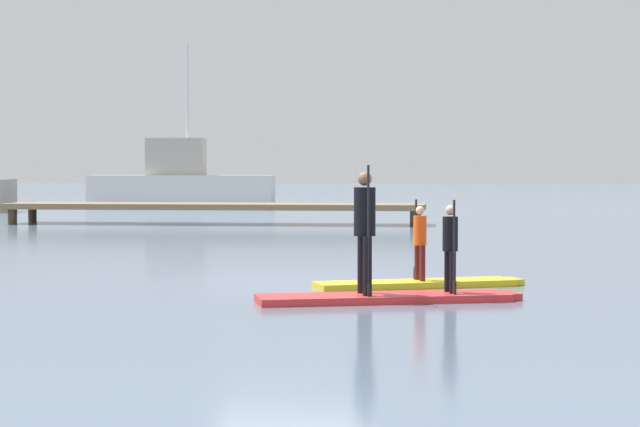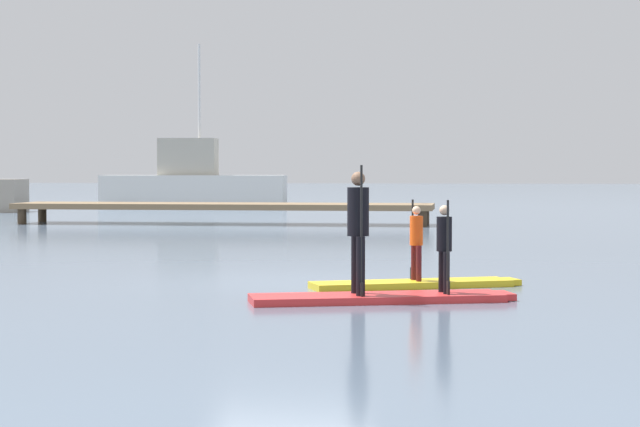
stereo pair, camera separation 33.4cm
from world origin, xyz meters
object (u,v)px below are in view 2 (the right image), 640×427
object	(u,v)px
fishing_boat_green_midground	(193,184)
paddler_child_solo	(416,239)
paddleboard_near	(416,284)
paddleboard_far	(382,298)
paddler_adult	(358,224)
paddler_child_front	(444,244)

from	to	relation	value
fishing_boat_green_midground	paddler_child_solo	bearing A→B (deg)	-70.88
paddleboard_near	fishing_boat_green_midground	world-z (taller)	fishing_boat_green_midground
paddleboard_near	fishing_boat_green_midground	distance (m)	37.92
paddleboard_near	paddleboard_far	distance (m)	1.92
paddleboard_far	paddler_adult	world-z (taller)	paddler_adult
paddler_child_solo	paddler_adult	distance (m)	2.13
paddler_adult	paddler_child_front	bearing A→B (deg)	16.94
paddleboard_near	paddler_child_front	xyz separation A→B (m)	(0.46, -1.64, 0.71)
paddleboard_near	paddler_adult	xyz separation A→B (m)	(-0.67, -1.98, 0.98)
paddleboard_near	fishing_boat_green_midground	size ratio (longest dim) A/B	0.36
paddleboard_far	fishing_boat_green_midground	bearing A→B (deg)	107.74
paddleboard_far	fishing_boat_green_midground	world-z (taller)	fishing_boat_green_midground
paddler_adult	paddleboard_near	bearing A→B (deg)	71.47
paddler_adult	paddleboard_far	bearing A→B (deg)	18.29
paddler_adult	fishing_boat_green_midground	bearing A→B (deg)	107.27
paddler_adult	fishing_boat_green_midground	size ratio (longest dim) A/B	0.19
paddler_child_solo	fishing_boat_green_midground	distance (m)	37.89
paddleboard_near	paddler_adult	size ratio (longest dim) A/B	1.84
paddler_adult	paddler_child_front	distance (m)	1.21
paddleboard_far	paddler_adult	size ratio (longest dim) A/B	2.08
paddler_child_solo	fishing_boat_green_midground	size ratio (longest dim) A/B	0.14
paddler_adult	paddler_child_solo	bearing A→B (deg)	71.67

